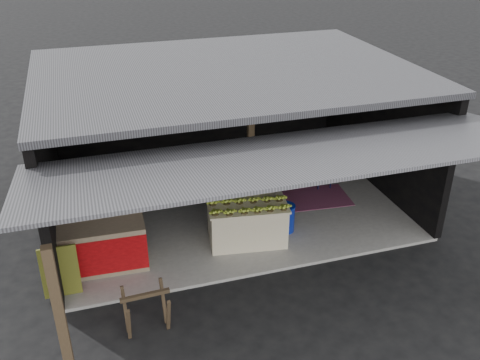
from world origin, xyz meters
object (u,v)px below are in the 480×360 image
object	(u,v)px
white_crate	(235,196)
water_barrel	(285,219)
neighbor_stall	(101,244)
plastic_chair	(322,166)
banana_table	(247,222)
sawhorse	(146,308)

from	to	relation	value
white_crate	water_barrel	distance (m)	1.11
neighbor_stall	plastic_chair	bearing A→B (deg)	21.13
banana_table	sawhorse	world-z (taller)	banana_table
water_barrel	plastic_chair	size ratio (longest dim) A/B	0.68
plastic_chair	neighbor_stall	bearing A→B (deg)	-156.26
neighbor_stall	plastic_chair	xyz separation A→B (m)	(5.01, 1.71, -0.02)
neighbor_stall	sawhorse	world-z (taller)	neighbor_stall
water_barrel	plastic_chair	distance (m)	2.17
neighbor_stall	water_barrel	distance (m)	3.52
water_barrel	plastic_chair	xyz separation A→B (m)	(1.50, 1.56, 0.19)
neighbor_stall	banana_table	bearing A→B (deg)	3.31
white_crate	sawhorse	distance (m)	3.40
white_crate	neighbor_stall	size ratio (longest dim) A/B	0.69
neighbor_stall	water_barrel	world-z (taller)	neighbor_stall
white_crate	water_barrel	size ratio (longest dim) A/B	2.03
white_crate	water_barrel	bearing A→B (deg)	-32.88
sawhorse	plastic_chair	distance (m)	5.69
banana_table	plastic_chair	xyz separation A→B (m)	(2.32, 1.66, 0.05)
banana_table	sawhorse	xyz separation A→B (m)	(-2.17, -1.83, -0.02)
sawhorse	plastic_chair	size ratio (longest dim) A/B	0.94
white_crate	neighbor_stall	world-z (taller)	neighbor_stall
neighbor_stall	white_crate	bearing A→B (deg)	19.57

